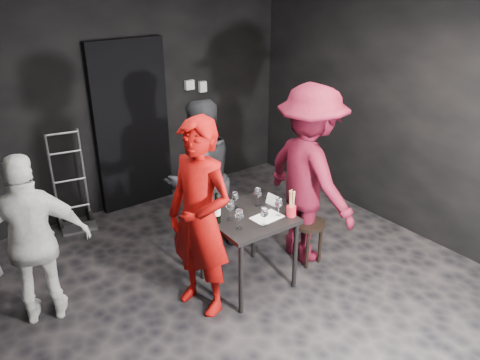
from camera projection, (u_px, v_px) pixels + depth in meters
floor at (252, 296)px, 4.42m from camera, size 4.50×5.00×0.02m
wall_back at (127, 102)px, 5.69m from camera, size 4.50×0.04×2.70m
wall_right at (417, 117)px, 5.08m from camera, size 0.04×5.00×2.70m
doorway at (132, 126)px, 5.77m from camera, size 0.95×0.10×2.10m
wallbox_upper at (189, 85)px, 6.08m from camera, size 0.12×0.06×0.12m
wallbox_lower at (202, 87)px, 6.20m from camera, size 0.10×0.06×0.14m
hand_truck at (75, 210)px, 5.53m from camera, size 0.40×0.34×1.18m
tasting_table at (248, 224)px, 4.35m from camera, size 0.72×0.72×0.75m
stool at (308, 230)px, 4.80m from camera, size 0.33×0.33×0.47m
server_red at (199, 202)px, 3.89m from camera, size 0.71×0.88×2.11m
woman_black at (200, 170)px, 4.82m from camera, size 0.93×0.54×1.85m
man_maroon at (311, 155)px, 4.60m from camera, size 0.80×1.53×2.30m
bystander_cream at (34, 239)px, 3.86m from camera, size 1.02×0.72×1.57m
tasting_mat at (267, 217)px, 4.27m from camera, size 0.29×0.20×0.00m
wine_glass_a at (239, 218)px, 4.05m from camera, size 0.09×0.09×0.20m
wine_glass_b at (230, 209)px, 4.19m from camera, size 0.11×0.11×0.21m
wine_glass_c at (235, 199)px, 4.40m from camera, size 0.07×0.07×0.18m
wine_glass_d at (264, 216)px, 4.10m from camera, size 0.09×0.09×0.19m
wine_glass_e at (279, 207)px, 4.26m from camera, size 0.09×0.09×0.19m
wine_glass_f at (258, 196)px, 4.45m from camera, size 0.09×0.09×0.20m
wine_bottle at (217, 211)px, 4.14m from camera, size 0.07×0.07×0.29m
breadstick_cup at (292, 204)px, 4.25m from camera, size 0.09×0.09×0.28m
reserved_card at (272, 200)px, 4.48m from camera, size 0.09×0.14×0.10m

